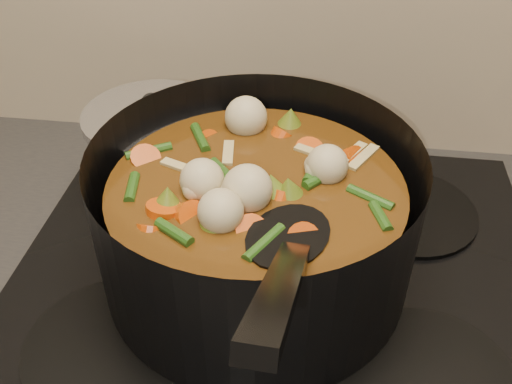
# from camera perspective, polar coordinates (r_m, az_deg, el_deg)

# --- Properties ---
(stovetop) EXTENTS (0.62, 0.54, 0.03)m
(stovetop) POSITION_cam_1_polar(r_m,az_deg,el_deg) (0.69, 2.20, -8.41)
(stovetop) COLOR black
(stovetop) RESTS_ON counter
(stockpot) EXTENTS (0.42, 0.50, 0.25)m
(stockpot) POSITION_cam_1_polar(r_m,az_deg,el_deg) (0.62, 0.03, -3.03)
(stockpot) COLOR black
(stockpot) RESTS_ON stovetop
(saucepan) EXTENTS (0.18, 0.18, 0.15)m
(saucepan) POSITION_cam_1_polar(r_m,az_deg,el_deg) (0.77, -9.81, 4.02)
(saucepan) COLOR silver
(saucepan) RESTS_ON stovetop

